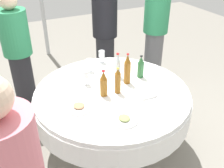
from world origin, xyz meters
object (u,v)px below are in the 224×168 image
Objects in this scene: wine_glass_north at (89,62)px; wine_glass_near at (86,75)px; bottle_amber_near at (118,81)px; person_north at (105,37)px; plate_outer at (79,107)px; bottle_amber_rear at (127,70)px; bottle_amber_inner at (104,84)px; person_mid at (19,55)px; plate_right at (124,119)px; dining_table at (112,102)px; bottle_clear_north at (118,66)px; person_inner at (155,35)px; wine_glass_east at (102,54)px; bottle_green_mid at (141,67)px.

wine_glass_near is (0.25, -0.14, 0.00)m from wine_glass_north.
person_north is at bearing 160.58° from bottle_amber_near.
bottle_amber_rear is at bearing 108.59° from plate_outer.
person_mid is (-1.16, -0.60, -0.05)m from bottle_amber_inner.
plate_right is at bearing -4.33° from wine_glass_north.
dining_table is 1.01× the size of person_mid.
person_north is at bearing 154.61° from bottle_amber_inner.
bottle_clear_north is (-0.23, 0.18, 0.27)m from dining_table.
bottle_amber_rear is at bearing 31.65° from wine_glass_north.
bottle_amber_inner is at bearing -71.03° from bottle_amber_rear.
person_inner is (-0.66, 1.30, -0.01)m from wine_glass_near.
bottle_clear_north reaches higher than plate_right.
plate_outer is at bearing -71.26° from dining_table.
bottle_clear_north is 1.14m from person_inner.
bottle_amber_rear reaches higher than bottle_amber_near.
wine_glass_north is 0.26m from wine_glass_east.
bottle_amber_near is at bearing -64.72° from bottle_green_mid.
plate_right is (0.59, -0.52, -0.10)m from bottle_green_mid.
bottle_clear_north reaches higher than wine_glass_near.
bottle_amber_near is 0.46m from plate_outer.
bottle_clear_north is at bearing -118.46° from bottle_green_mid.
bottle_green_mid is at bearing 115.28° from bottle_amber_near.
person_mid is (-1.17, -0.75, -0.05)m from bottle_amber_near.
wine_glass_near is at bearing -163.84° from bottle_amber_inner.
wine_glass_near is at bearing -140.90° from dining_table.
wine_glass_near is at bearing -142.25° from bottle_amber_near.
dining_table is 10.64× the size of wine_glass_north.
bottle_amber_rear is (-0.07, 0.21, 0.30)m from dining_table.
person_north reaches higher than person_mid.
bottle_amber_rear reaches higher than wine_glass_north.
bottle_clear_north is at bearing 90.80° from wine_glass_near.
plate_outer is at bearing -71.82° from bottle_amber_inner.
bottle_amber_rear is 1.22× the size of bottle_amber_near.
bottle_green_mid is at bearing -81.25° from person_inner.
plate_outer is at bearing -101.76° from person_north.
wine_glass_near reaches higher than wine_glass_north.
wine_glass_north is 0.96m from plate_right.
dining_table is 0.37m from bottle_amber_rear.
person_north reaches higher than plate_outer.
bottle_amber_rear is 1.40m from person_mid.
bottle_green_mid is at bearing -74.51° from person_mid.
wine_glass_east is at bearing 157.32° from bottle_amber_inner.
bottle_amber_rear is at bearing 67.92° from wine_glass_near.
bottle_amber_near is 1.39m from person_mid.
bottle_green_mid is at bearing 106.23° from dining_table.
bottle_amber_near is at bearing -54.27° from bottle_amber_rear.
bottle_amber_rear is 0.21× the size of person_mid.
wine_glass_north is 0.95× the size of wine_glass_near.
wine_glass_east is at bearing 164.77° from dining_table.
person_mid is 1.18m from person_north.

